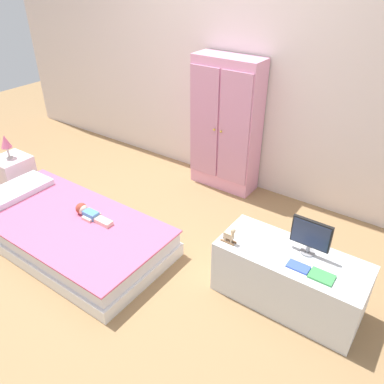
{
  "coord_description": "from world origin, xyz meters",
  "views": [
    {
      "loc": [
        1.9,
        -1.8,
        2.15
      ],
      "look_at": [
        0.4,
        0.32,
        0.55
      ],
      "focal_mm": 36.15,
      "sensor_mm": 36.0,
      "label": 1
    }
  ],
  "objects_px": {
    "table_lamp": "(6,142)",
    "wardrobe": "(226,125)",
    "tv_stand": "(289,278)",
    "nightstand": "(14,174)",
    "book_blue": "(298,267)",
    "doll": "(87,212)",
    "book_green": "(322,276)",
    "tv_monitor": "(311,235)",
    "bed": "(68,231)",
    "rocking_horse_toy": "(230,235)"
  },
  "relations": [
    {
      "from": "doll",
      "to": "nightstand",
      "type": "distance_m",
      "value": 1.31
    },
    {
      "from": "nightstand",
      "to": "table_lamp",
      "type": "height_order",
      "value": "table_lamp"
    },
    {
      "from": "table_lamp",
      "to": "book_blue",
      "type": "relative_size",
      "value": 1.75
    },
    {
      "from": "book_green",
      "to": "book_blue",
      "type": "bearing_deg",
      "value": 180.0
    },
    {
      "from": "wardrobe",
      "to": "book_green",
      "type": "height_order",
      "value": "wardrobe"
    },
    {
      "from": "table_lamp",
      "to": "tv_stand",
      "type": "distance_m",
      "value": 3.01
    },
    {
      "from": "doll",
      "to": "bed",
      "type": "bearing_deg",
      "value": -131.06
    },
    {
      "from": "wardrobe",
      "to": "rocking_horse_toy",
      "type": "height_order",
      "value": "wardrobe"
    },
    {
      "from": "nightstand",
      "to": "wardrobe",
      "type": "xyz_separation_m",
      "value": [
        1.74,
        1.36,
        0.5
      ]
    },
    {
      "from": "nightstand",
      "to": "wardrobe",
      "type": "distance_m",
      "value": 2.27
    },
    {
      "from": "bed",
      "to": "book_blue",
      "type": "relative_size",
      "value": 12.71
    },
    {
      "from": "doll",
      "to": "tv_stand",
      "type": "relative_size",
      "value": 0.38
    },
    {
      "from": "rocking_horse_toy",
      "to": "nightstand",
      "type": "bearing_deg",
      "value": -178.64
    },
    {
      "from": "bed",
      "to": "tv_monitor",
      "type": "relative_size",
      "value": 6.81
    },
    {
      "from": "table_lamp",
      "to": "tv_monitor",
      "type": "distance_m",
      "value": 3.07
    },
    {
      "from": "wardrobe",
      "to": "book_blue",
      "type": "distance_m",
      "value": 1.84
    },
    {
      "from": "book_blue",
      "to": "book_green",
      "type": "bearing_deg",
      "value": 0.0
    },
    {
      "from": "tv_monitor",
      "to": "rocking_horse_toy",
      "type": "xyz_separation_m",
      "value": [
        -0.49,
        -0.21,
        -0.09
      ]
    },
    {
      "from": "table_lamp",
      "to": "rocking_horse_toy",
      "type": "xyz_separation_m",
      "value": [
        2.57,
        0.06,
        -0.05
      ]
    },
    {
      "from": "bed",
      "to": "table_lamp",
      "type": "height_order",
      "value": "table_lamp"
    },
    {
      "from": "wardrobe",
      "to": "tv_stand",
      "type": "relative_size",
      "value": 1.34
    },
    {
      "from": "nightstand",
      "to": "table_lamp",
      "type": "xyz_separation_m",
      "value": [
        0.0,
        0.0,
        0.36
      ]
    },
    {
      "from": "table_lamp",
      "to": "wardrobe",
      "type": "xyz_separation_m",
      "value": [
        1.74,
        1.36,
        0.14
      ]
    },
    {
      "from": "bed",
      "to": "doll",
      "type": "relative_size",
      "value": 4.65
    },
    {
      "from": "tv_monitor",
      "to": "book_blue",
      "type": "height_order",
      "value": "tv_monitor"
    },
    {
      "from": "doll",
      "to": "book_green",
      "type": "relative_size",
      "value": 2.56
    },
    {
      "from": "table_lamp",
      "to": "book_green",
      "type": "bearing_deg",
      "value": 1.72
    },
    {
      "from": "bed",
      "to": "doll",
      "type": "xyz_separation_m",
      "value": [
        0.12,
        0.14,
        0.16
      ]
    },
    {
      "from": "tv_stand",
      "to": "wardrobe",
      "type": "bearing_deg",
      "value": 136.73
    },
    {
      "from": "table_lamp",
      "to": "book_blue",
      "type": "distance_m",
      "value": 3.07
    },
    {
      "from": "nightstand",
      "to": "rocking_horse_toy",
      "type": "height_order",
      "value": "rocking_horse_toy"
    },
    {
      "from": "bed",
      "to": "book_green",
      "type": "distance_m",
      "value": 2.1
    },
    {
      "from": "doll",
      "to": "table_lamp",
      "type": "relative_size",
      "value": 1.57
    },
    {
      "from": "doll",
      "to": "nightstand",
      "type": "bearing_deg",
      "value": 174.13
    },
    {
      "from": "wardrobe",
      "to": "tv_monitor",
      "type": "bearing_deg",
      "value": -39.82
    },
    {
      "from": "bed",
      "to": "wardrobe",
      "type": "xyz_separation_m",
      "value": [
        0.57,
        1.64,
        0.56
      ]
    },
    {
      "from": "tv_monitor",
      "to": "book_blue",
      "type": "distance_m",
      "value": 0.22
    },
    {
      "from": "doll",
      "to": "tv_monitor",
      "type": "height_order",
      "value": "tv_monitor"
    },
    {
      "from": "tv_stand",
      "to": "nightstand",
      "type": "bearing_deg",
      "value": -176.27
    },
    {
      "from": "book_green",
      "to": "nightstand",
      "type": "bearing_deg",
      "value": -178.28
    },
    {
      "from": "doll",
      "to": "book_green",
      "type": "height_order",
      "value": "book_green"
    },
    {
      "from": "bed",
      "to": "tv_stand",
      "type": "bearing_deg",
      "value": 14.57
    },
    {
      "from": "book_green",
      "to": "wardrobe",
      "type": "bearing_deg",
      "value": 139.29
    },
    {
      "from": "tv_monitor",
      "to": "rocking_horse_toy",
      "type": "height_order",
      "value": "tv_monitor"
    },
    {
      "from": "book_blue",
      "to": "wardrobe",
      "type": "bearing_deg",
      "value": 136.13
    },
    {
      "from": "tv_monitor",
      "to": "tv_stand",
      "type": "bearing_deg",
      "value": -133.99
    },
    {
      "from": "bed",
      "to": "wardrobe",
      "type": "height_order",
      "value": "wardrobe"
    },
    {
      "from": "rocking_horse_toy",
      "to": "wardrobe",
      "type": "bearing_deg",
      "value": 122.42
    },
    {
      "from": "tv_monitor",
      "to": "book_green",
      "type": "xyz_separation_m",
      "value": [
        0.16,
        -0.17,
        -0.14
      ]
    },
    {
      "from": "book_blue",
      "to": "rocking_horse_toy",
      "type": "bearing_deg",
      "value": -175.89
    }
  ]
}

